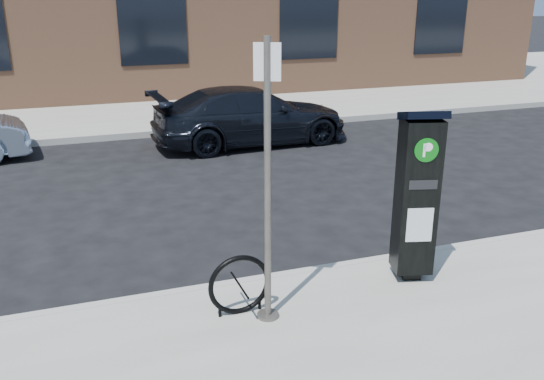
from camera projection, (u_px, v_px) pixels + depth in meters
name	position (u px, v px, depth m)	size (l,w,h in m)	color
ground	(304.00, 280.00, 7.10)	(120.00, 120.00, 0.00)	black
sidewalk_far	(149.00, 93.00, 19.57)	(60.00, 12.00, 0.15)	gray
curb_near	(304.00, 276.00, 7.06)	(60.00, 0.12, 0.16)	#9E9B93
curb_far	(182.00, 132.00, 14.23)	(60.00, 0.12, 0.16)	#9E9B93
parking_kiosk	(417.00, 194.00, 6.54)	(0.56, 0.52, 2.04)	black
sign_pole	(268.00, 189.00, 5.57)	(0.24, 0.23, 2.86)	#5C5651
bike_rack	(239.00, 285.00, 6.00)	(0.67, 0.07, 0.67)	black
car_dark	(251.00, 116.00, 13.22)	(1.85, 4.54, 1.32)	black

